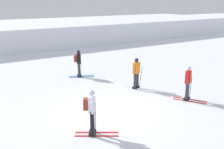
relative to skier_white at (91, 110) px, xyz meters
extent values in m
plane|color=white|center=(1.70, 1.47, -0.96)|extent=(120.00, 120.00, 0.00)
cube|color=white|center=(1.70, 21.11, 0.12)|extent=(80.00, 8.85, 2.16)
cube|color=red|center=(0.22, 0.02, -0.95)|extent=(1.39, 0.95, 0.02)
cube|color=red|center=(0.07, -0.21, -0.95)|extent=(1.39, 0.95, 0.02)
cube|color=black|center=(0.09, 0.11, -0.89)|extent=(0.28, 0.24, 0.10)
cube|color=black|center=(-0.06, -0.13, -0.89)|extent=(0.28, 0.24, 0.10)
cylinder|color=black|center=(0.09, 0.11, -0.41)|extent=(0.14, 0.14, 0.85)
cylinder|color=black|center=(-0.06, -0.13, -0.41)|extent=(0.14, 0.14, 0.85)
cube|color=white|center=(0.02, -0.01, 0.21)|extent=(0.41, 0.45, 0.60)
cylinder|color=white|center=(0.17, 0.19, 0.20)|extent=(0.21, 0.26, 0.55)
cylinder|color=white|center=(-0.10, -0.23, 0.20)|extent=(0.21, 0.26, 0.55)
sphere|color=silver|center=(0.02, -0.01, 0.64)|extent=(0.22, 0.22, 0.22)
cylinder|color=#38383D|center=(0.30, 0.24, -0.42)|extent=(0.16, 0.24, 1.08)
cylinder|color=#38383D|center=(-0.10, -0.38, -0.42)|extent=(0.16, 0.24, 1.08)
cube|color=maroon|center=(-0.16, 0.10, 0.23)|extent=(0.30, 0.33, 0.40)
cube|color=silver|center=(4.84, 3.29, -0.95)|extent=(0.67, 1.52, 0.02)
cube|color=silver|center=(4.58, 3.19, -0.95)|extent=(0.67, 1.52, 0.02)
cube|color=black|center=(4.79, 3.43, -0.89)|extent=(0.21, 0.29, 0.10)
cube|color=black|center=(4.53, 3.33, -0.89)|extent=(0.21, 0.29, 0.10)
cylinder|color=#2D2D33|center=(4.79, 3.43, -0.41)|extent=(0.14, 0.14, 0.85)
cylinder|color=#2D2D33|center=(4.53, 3.33, -0.41)|extent=(0.14, 0.14, 0.85)
cube|color=orange|center=(4.66, 3.38, 0.21)|extent=(0.44, 0.36, 0.60)
cylinder|color=orange|center=(4.90, 3.45, 0.20)|extent=(0.27, 0.18, 0.55)
cylinder|color=orange|center=(4.43, 3.27, 0.20)|extent=(0.27, 0.18, 0.55)
sphere|color=black|center=(4.66, 3.38, 0.64)|extent=(0.22, 0.22, 0.22)
cylinder|color=#38383D|center=(5.00, 3.40, -0.36)|extent=(0.34, 0.15, 1.20)
cylinder|color=#38383D|center=(4.39, 3.17, -0.36)|extent=(0.34, 0.15, 1.20)
cube|color=red|center=(5.83, 0.54, -0.95)|extent=(0.91, 1.41, 0.02)
cube|color=red|center=(5.59, 0.39, -0.95)|extent=(0.91, 1.41, 0.02)
cube|color=black|center=(5.75, 0.66, -0.89)|extent=(0.24, 0.28, 0.10)
cube|color=black|center=(5.51, 0.52, -0.89)|extent=(0.24, 0.28, 0.10)
cylinder|color=#38333D|center=(5.75, 0.66, -0.41)|extent=(0.14, 0.14, 0.85)
cylinder|color=#38333D|center=(5.51, 0.52, -0.41)|extent=(0.14, 0.14, 0.85)
cube|color=red|center=(5.63, 0.59, 0.21)|extent=(0.45, 0.40, 0.60)
cylinder|color=red|center=(5.85, 0.70, 0.20)|extent=(0.26, 0.21, 0.55)
cylinder|color=red|center=(5.43, 0.44, 0.20)|extent=(0.26, 0.21, 0.55)
sphere|color=silver|center=(5.63, 0.59, 0.64)|extent=(0.22, 0.22, 0.22)
cylinder|color=#38383D|center=(5.95, 0.67, -0.39)|extent=(0.34, 0.22, 1.14)
cylinder|color=#38383D|center=(5.42, 0.34, -0.39)|extent=(0.34, 0.22, 1.14)
cube|color=#237AC6|center=(3.30, 7.33, -0.95)|extent=(1.52, 0.66, 0.02)
cube|color=#237AC6|center=(3.19, 7.07, -0.95)|extent=(1.52, 0.66, 0.02)
cube|color=black|center=(3.16, 7.38, -0.89)|extent=(0.29, 0.21, 0.10)
cube|color=black|center=(3.06, 7.12, -0.89)|extent=(0.29, 0.21, 0.10)
cylinder|color=#2D2D33|center=(3.16, 7.38, -0.41)|extent=(0.14, 0.14, 0.85)
cylinder|color=#2D2D33|center=(3.06, 7.12, -0.41)|extent=(0.14, 0.14, 0.85)
cube|color=black|center=(3.11, 7.25, 0.21)|extent=(0.36, 0.44, 0.60)
cylinder|color=black|center=(3.21, 7.48, 0.20)|extent=(0.18, 0.27, 0.55)
cylinder|color=black|center=(3.03, 7.01, 0.20)|extent=(0.18, 0.27, 0.55)
sphere|color=black|center=(3.11, 7.25, 0.64)|extent=(0.22, 0.22, 0.22)
cylinder|color=#38383D|center=(3.31, 7.50, -0.44)|extent=(0.17, 0.38, 1.05)
cylinder|color=#38383D|center=(3.09, 6.93, -0.44)|extent=(0.17, 0.38, 1.05)
cube|color=maroon|center=(2.91, 7.33, 0.23)|extent=(0.27, 0.33, 0.40)
camera|label=1|loc=(-4.39, -8.09, 3.84)|focal=44.38mm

